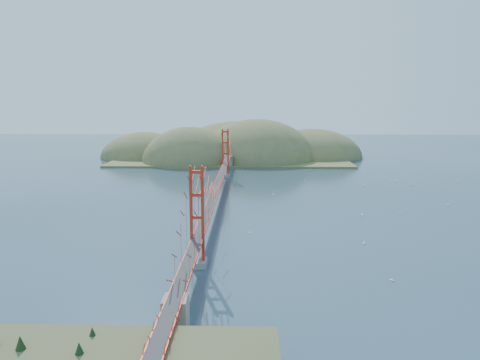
{
  "coord_description": "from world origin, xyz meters",
  "views": [
    {
      "loc": [
        6.03,
        -81.23,
        19.32
      ],
      "look_at": [
        4.2,
        0.0,
        4.73
      ],
      "focal_mm": 35.0,
      "sensor_mm": 36.0,
      "label": 1
    }
  ],
  "objects_px": {
    "sailboat_1": "(400,213)",
    "fort": "(177,340)",
    "bridge": "(216,167)",
    "sailboat_0": "(364,243)"
  },
  "relations": [
    {
      "from": "bridge",
      "to": "sailboat_0",
      "type": "relative_size",
      "value": 168.69
    },
    {
      "from": "bridge",
      "to": "sailboat_1",
      "type": "distance_m",
      "value": 32.24
    },
    {
      "from": "bridge",
      "to": "sailboat_0",
      "type": "xyz_separation_m",
      "value": [
        21.18,
        -21.34,
        -6.87
      ]
    },
    {
      "from": "sailboat_1",
      "to": "fort",
      "type": "bearing_deg",
      "value": -125.57
    },
    {
      "from": "bridge",
      "to": "fort",
      "type": "distance_m",
      "value": 48.4
    },
    {
      "from": "fort",
      "to": "sailboat_1",
      "type": "distance_m",
      "value": 52.77
    },
    {
      "from": "bridge",
      "to": "fort",
      "type": "height_order",
      "value": "bridge"
    },
    {
      "from": "bridge",
      "to": "fort",
      "type": "bearing_deg",
      "value": -89.52
    },
    {
      "from": "fort",
      "to": "sailboat_1",
      "type": "height_order",
      "value": "fort"
    },
    {
      "from": "bridge",
      "to": "fort",
      "type": "xyz_separation_m",
      "value": [
        0.4,
        -47.98,
        -6.34
      ]
    }
  ]
}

